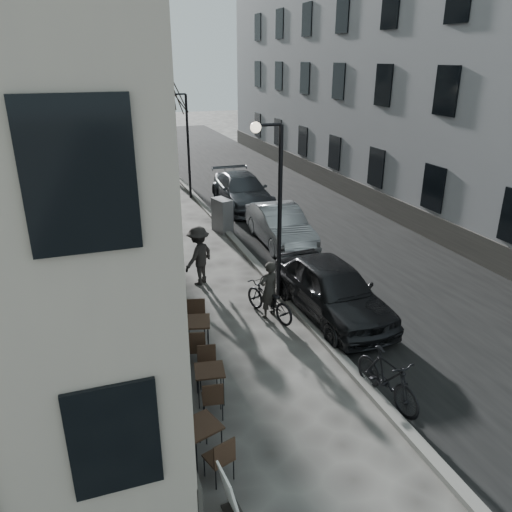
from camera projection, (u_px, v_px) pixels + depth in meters
ground at (395, 433)px, 9.42m from camera, size 120.00×120.00×0.00m
road at (276, 201)px, 24.63m from camera, size 7.30×60.00×0.00m
kerb at (204, 206)px, 23.49m from camera, size 0.25×60.00×0.12m
building_left at (35, 18)px, 19.08m from camera, size 4.00×35.00×16.00m
building_right at (385, 26)px, 23.83m from camera, size 4.00×35.00×16.00m
streetlamp_near at (274, 194)px, 13.46m from camera, size 0.90×0.28×5.09m
streetlamp_far at (184, 134)px, 23.98m from camera, size 0.90×0.28×5.09m
tree_near at (172, 97)px, 26.07m from camera, size 2.40×2.40×5.70m
tree_far at (155, 90)px, 31.33m from camera, size 2.40×2.40×5.70m
bistro_set_a at (201, 438)px, 8.65m from camera, size 0.86×1.55×0.88m
bistro_set_b at (210, 381)px, 10.19m from camera, size 0.68×1.51×0.87m
bistro_set_c at (196, 333)px, 11.83m from camera, size 0.85×1.75×1.00m
sign_board at (231, 500)px, 7.53m from camera, size 0.37×0.58×0.96m
utility_cabinet at (222, 215)px, 20.08m from camera, size 0.73×1.01×1.36m
bicycle at (269, 300)px, 13.48m from camera, size 1.22×1.99×0.99m
cyclist_rider at (269, 290)px, 13.37m from camera, size 0.68×0.55×1.61m
pedestrian_near at (159, 306)px, 12.42m from camera, size 0.95×0.81×1.68m
pedestrian_mid at (199, 256)px, 15.33m from camera, size 1.36×1.31×1.86m
pedestrian_far at (139, 242)px, 16.51m from camera, size 1.11×0.98×1.80m
car_near at (332, 289)px, 13.47m from camera, size 2.02×4.62×1.55m
car_mid at (280, 225)px, 18.76m from camera, size 1.68×4.41×1.44m
car_far at (242, 191)px, 23.44m from camera, size 2.31×5.29×1.51m
moped at (387, 378)px, 10.11m from camera, size 0.77×1.91×1.12m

